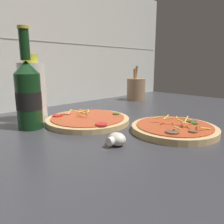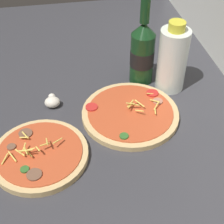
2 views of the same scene
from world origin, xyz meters
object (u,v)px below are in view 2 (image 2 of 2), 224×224
(beer_bottle, at_px, (142,52))
(oil_bottle, at_px, (172,59))
(mushroom_left, at_px, (52,102))
(pizza_far, at_px, (130,113))
(pizza_near, at_px, (40,154))

(beer_bottle, height_order, oil_bottle, beer_bottle)
(oil_bottle, height_order, mushroom_left, oil_bottle)
(pizza_far, distance_m, oil_bottle, 0.20)
(beer_bottle, distance_m, mushroom_left, 0.30)
(oil_bottle, bearing_deg, beer_bottle, -122.30)
(beer_bottle, relative_size, mushroom_left, 6.21)
(oil_bottle, bearing_deg, pizza_far, -52.90)
(pizza_near, height_order, beer_bottle, beer_bottle)
(mushroom_left, bearing_deg, pizza_far, 68.42)
(mushroom_left, bearing_deg, pizza_near, -12.05)
(pizza_far, xyz_separation_m, beer_bottle, (-0.16, 0.07, 0.09))
(pizza_near, bearing_deg, beer_bottle, 129.91)
(pizza_far, bearing_deg, pizza_near, -66.76)
(beer_bottle, bearing_deg, pizza_far, -23.43)
(beer_bottle, bearing_deg, pizza_near, -50.09)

